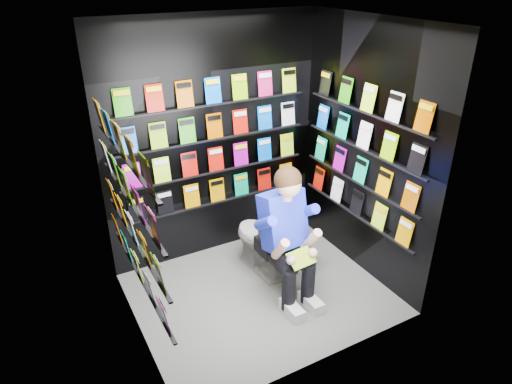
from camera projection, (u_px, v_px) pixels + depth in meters
floor at (260, 294)px, 4.62m from camera, size 2.40×2.40×0.00m
ceiling at (261, 22)px, 3.45m from camera, size 2.40×2.40×0.00m
wall_back at (214, 142)px, 4.82m from camera, size 2.40×0.04×2.60m
wall_front at (328, 229)px, 3.25m from camera, size 2.40×0.04×2.60m
wall_left at (125, 209)px, 3.52m from camera, size 0.04×2.00×2.60m
wall_right at (365, 153)px, 4.55m from camera, size 0.04×2.00×2.60m
comics_back at (215, 143)px, 4.79m from camera, size 2.10×0.06×1.37m
comics_left at (129, 207)px, 3.53m from camera, size 0.06×1.70×1.37m
comics_right at (363, 153)px, 4.54m from camera, size 0.06×1.70×1.37m
toilet at (262, 240)px, 4.84m from camera, size 0.49×0.79×0.73m
longbox at (293, 250)px, 5.02m from camera, size 0.38×0.49×0.33m
longbox_lid at (294, 236)px, 4.94m from camera, size 0.41×0.52×0.03m
reader at (282, 220)px, 4.35m from camera, size 0.65×0.88×1.54m
held_comic at (301, 258)px, 4.17m from camera, size 0.27×0.17×0.11m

